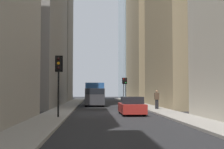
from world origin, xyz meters
TOP-DOWN VIEW (x-y plane):
  - ground_plane at (0.00, 0.00)m, footprint 135.00×135.00m
  - sidewalk_right at (0.00, 4.50)m, footprint 90.00×2.20m
  - sidewalk_left at (0.00, -4.50)m, footprint 90.00×2.20m
  - building_left_midfar at (8.52, -10.59)m, footprint 14.73×10.50m
  - building_left_far at (30.33, -10.59)m, footprint 18.25×10.50m
  - building_right_far at (28.80, 10.60)m, footprint 12.90×10.00m
  - delivery_truck at (11.71, 1.40)m, footprint 6.46×2.25m
  - sedan_red at (-2.16, -1.40)m, footprint 4.30×1.78m
  - traffic_light_foreground at (-5.44, 3.95)m, footprint 0.43×0.52m
  - traffic_light_midblock at (25.63, -3.98)m, footprint 0.43×0.52m
  - traffic_light_far_junction at (27.15, -3.78)m, footprint 0.43×0.52m
  - pedestrian at (2.99, -4.50)m, footprint 0.26×0.44m
  - discarded_bottle at (5.83, -3.59)m, footprint 0.07×0.07m

SIDE VIEW (x-z plane):
  - ground_plane at x=0.00m, z-range 0.00..0.00m
  - sidewalk_right at x=0.00m, z-range 0.00..0.14m
  - sidewalk_left at x=0.00m, z-range 0.00..0.14m
  - discarded_bottle at x=5.83m, z-range 0.11..0.38m
  - sedan_red at x=-2.16m, z-range -0.04..1.37m
  - pedestrian at x=2.99m, z-range 0.22..2.02m
  - delivery_truck at x=11.71m, z-range 0.04..2.88m
  - traffic_light_midblock at x=25.63m, z-range 1.07..5.03m
  - traffic_light_far_junction at x=27.15m, z-range 1.09..5.11m
  - traffic_light_foreground at x=-5.44m, z-range 1.11..5.23m
  - building_left_midfar at x=8.52m, z-range 0.01..22.69m
  - building_left_far at x=30.33m, z-range 0.01..28.98m
  - building_right_far at x=28.80m, z-range 0.00..33.05m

